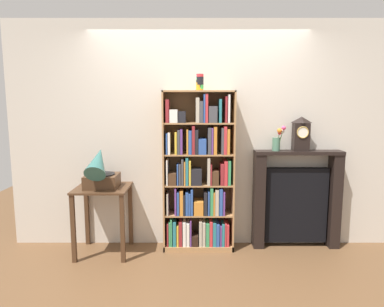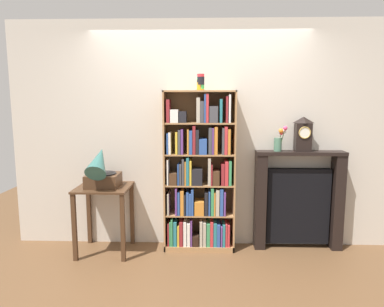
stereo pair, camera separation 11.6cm
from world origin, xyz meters
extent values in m
cube|color=brown|center=(0.00, 0.00, -0.01)|extent=(7.49, 6.40, 0.02)
cube|color=beige|center=(0.04, 0.35, 1.31)|extent=(4.49, 0.08, 2.62)
cube|color=#A87A4C|center=(-0.39, 0.16, 0.91)|extent=(0.02, 0.28, 1.82)
cube|color=#A87A4C|center=(0.39, 0.16, 0.91)|extent=(0.02, 0.28, 1.82)
cube|color=brown|center=(0.00, 0.30, 0.91)|extent=(0.80, 0.01, 1.82)
cube|color=#A87A4C|center=(0.00, 0.16, 1.81)|extent=(0.80, 0.28, 0.02)
cube|color=#A87A4C|center=(0.00, 0.16, 0.03)|extent=(0.80, 0.28, 0.06)
cube|color=maroon|center=(-0.35, 0.14, 0.19)|extent=(0.02, 0.22, 0.27)
cube|color=#388E56|center=(-0.33, 0.14, 0.20)|extent=(0.02, 0.23, 0.28)
cube|color=#388E56|center=(-0.31, 0.15, 0.22)|extent=(0.02, 0.24, 0.32)
cube|color=teal|center=(-0.27, 0.13, 0.20)|extent=(0.04, 0.20, 0.29)
cube|color=gold|center=(-0.24, 0.14, 0.18)|extent=(0.02, 0.21, 0.24)
cube|color=maroon|center=(-0.21, 0.13, 0.20)|extent=(0.04, 0.20, 0.29)
cube|color=white|center=(-0.16, 0.14, 0.20)|extent=(0.04, 0.22, 0.28)
cube|color=white|center=(-0.12, 0.13, 0.20)|extent=(0.03, 0.20, 0.27)
cube|color=#663884|center=(-0.09, 0.12, 0.21)|extent=(0.02, 0.19, 0.30)
cube|color=black|center=(-0.04, 0.12, 0.12)|extent=(0.07, 0.18, 0.12)
cube|color=#B2A893|center=(0.02, 0.14, 0.21)|extent=(0.03, 0.21, 0.30)
cube|color=#B2A893|center=(0.06, 0.14, 0.20)|extent=(0.03, 0.21, 0.28)
cube|color=#388E56|center=(0.10, 0.15, 0.20)|extent=(0.04, 0.23, 0.27)
cube|color=#C63338|center=(0.14, 0.14, 0.20)|extent=(0.03, 0.21, 0.29)
cube|color=teal|center=(0.18, 0.13, 0.20)|extent=(0.04, 0.19, 0.27)
cube|color=#2D519E|center=(0.22, 0.15, 0.19)|extent=(0.04, 0.23, 0.26)
cube|color=#663884|center=(0.26, 0.15, 0.18)|extent=(0.02, 0.24, 0.24)
cube|color=teal|center=(0.28, 0.13, 0.19)|extent=(0.03, 0.19, 0.26)
cube|color=#C63338|center=(0.31, 0.15, 0.20)|extent=(0.02, 0.24, 0.27)
cube|color=#C63338|center=(0.33, 0.14, 0.19)|extent=(0.02, 0.21, 0.26)
cube|color=#A87A4C|center=(0.00, 0.16, 0.42)|extent=(0.77, 0.26, 0.02)
cube|color=#B2A893|center=(-0.35, 0.15, 0.55)|extent=(0.02, 0.24, 0.25)
cube|color=#663884|center=(-0.26, 0.15, 0.58)|extent=(0.02, 0.24, 0.31)
cube|color=#2D519E|center=(-0.23, 0.13, 0.56)|extent=(0.02, 0.19, 0.27)
cube|color=orange|center=(-0.19, 0.13, 0.57)|extent=(0.04, 0.20, 0.28)
cube|color=black|center=(-0.16, 0.13, 0.54)|extent=(0.02, 0.19, 0.24)
cube|color=#2D519E|center=(-0.13, 0.14, 0.56)|extent=(0.03, 0.21, 0.27)
cube|color=#2D519E|center=(-0.10, 0.13, 0.55)|extent=(0.02, 0.20, 0.25)
cube|color=#2D519E|center=(-0.08, 0.14, 0.58)|extent=(0.03, 0.22, 0.30)
cube|color=orange|center=(0.00, 0.13, 0.51)|extent=(0.11, 0.20, 0.16)
cube|color=black|center=(0.08, 0.15, 0.56)|extent=(0.04, 0.24, 0.27)
cube|color=#2D519E|center=(0.11, 0.12, 0.56)|extent=(0.02, 0.18, 0.28)
cube|color=#388E56|center=(0.15, 0.14, 0.58)|extent=(0.03, 0.22, 0.32)
cube|color=orange|center=(0.17, 0.13, 0.56)|extent=(0.02, 0.19, 0.26)
cube|color=#B2A893|center=(0.21, 0.13, 0.57)|extent=(0.04, 0.20, 0.30)
cube|color=#2D519E|center=(0.25, 0.13, 0.58)|extent=(0.04, 0.20, 0.31)
cube|color=#663884|center=(0.29, 0.14, 0.56)|extent=(0.02, 0.22, 0.27)
cube|color=#A87A4C|center=(0.00, 0.16, 0.77)|extent=(0.77, 0.26, 0.02)
cube|color=white|center=(-0.35, 0.15, 0.92)|extent=(0.02, 0.23, 0.28)
cube|color=#472D1C|center=(-0.29, 0.12, 0.84)|extent=(0.09, 0.17, 0.13)
cube|color=#2D519E|center=(-0.23, 0.13, 0.89)|extent=(0.02, 0.19, 0.24)
cube|color=#424247|center=(-0.21, 0.13, 0.89)|extent=(0.02, 0.20, 0.24)
cube|color=#424247|center=(-0.18, 0.14, 0.92)|extent=(0.02, 0.22, 0.29)
cube|color=orange|center=(-0.16, 0.13, 0.91)|extent=(0.02, 0.20, 0.27)
cube|color=teal|center=(-0.13, 0.15, 0.93)|extent=(0.03, 0.23, 0.31)
cube|color=gold|center=(-0.10, 0.15, 0.91)|extent=(0.02, 0.24, 0.28)
cube|color=black|center=(-0.03, 0.13, 0.87)|extent=(0.12, 0.19, 0.18)
cube|color=#B2A893|center=(0.11, 0.13, 0.93)|extent=(0.03, 0.19, 0.31)
cube|color=maroon|center=(0.14, 0.13, 0.89)|extent=(0.02, 0.20, 0.24)
cube|color=#472D1C|center=(0.19, 0.14, 0.86)|extent=(0.07, 0.21, 0.16)
cube|color=maroon|center=(0.26, 0.13, 0.90)|extent=(0.04, 0.19, 0.24)
cube|color=#C63338|center=(0.30, 0.14, 0.91)|extent=(0.04, 0.21, 0.27)
cube|color=#388E56|center=(0.34, 0.14, 0.91)|extent=(0.03, 0.22, 0.28)
cube|color=#A87A4C|center=(0.00, 0.16, 1.11)|extent=(0.77, 0.26, 0.02)
cube|color=#2D519E|center=(-0.35, 0.14, 1.24)|extent=(0.02, 0.21, 0.23)
cube|color=white|center=(-0.33, 0.14, 1.24)|extent=(0.02, 0.21, 0.24)
cube|color=gold|center=(-0.25, 0.14, 1.25)|extent=(0.02, 0.22, 0.24)
cube|color=#424247|center=(-0.22, 0.14, 1.26)|extent=(0.03, 0.21, 0.27)
cube|color=#663884|center=(-0.19, 0.14, 1.26)|extent=(0.03, 0.21, 0.28)
cube|color=orange|center=(-0.13, 0.15, 1.26)|extent=(0.02, 0.24, 0.28)
cube|color=#2D519E|center=(-0.10, 0.13, 1.26)|extent=(0.03, 0.19, 0.26)
cube|color=maroon|center=(-0.06, 0.15, 1.28)|extent=(0.03, 0.24, 0.31)
cube|color=black|center=(-0.02, 0.14, 1.26)|extent=(0.03, 0.21, 0.27)
cube|color=#2D519E|center=(0.04, 0.12, 1.21)|extent=(0.09, 0.18, 0.17)
cube|color=#424247|center=(0.12, 0.13, 1.27)|extent=(0.04, 0.19, 0.29)
cube|color=#663884|center=(0.15, 0.14, 1.27)|extent=(0.02, 0.21, 0.29)
cube|color=orange|center=(0.18, 0.14, 1.27)|extent=(0.04, 0.21, 0.30)
cube|color=#424247|center=(0.26, 0.15, 1.27)|extent=(0.02, 0.23, 0.29)
cube|color=#C63338|center=(0.29, 0.13, 1.28)|extent=(0.03, 0.20, 0.31)
cube|color=orange|center=(0.33, 0.15, 1.26)|extent=(0.03, 0.23, 0.28)
cube|color=#A87A4C|center=(0.00, 0.16, 1.46)|extent=(0.77, 0.26, 0.02)
cube|color=maroon|center=(-0.34, 0.13, 1.60)|extent=(0.04, 0.20, 0.25)
cube|color=white|center=(-0.27, 0.11, 1.54)|extent=(0.09, 0.16, 0.14)
cube|color=black|center=(-0.18, 0.12, 1.53)|extent=(0.08, 0.18, 0.12)
cube|color=#B2A893|center=(-0.01, 0.13, 1.61)|extent=(0.04, 0.20, 0.27)
cube|color=#424247|center=(0.03, 0.14, 1.59)|extent=(0.04, 0.21, 0.23)
cube|color=#2D519E|center=(0.06, 0.13, 1.63)|extent=(0.02, 0.19, 0.31)
cube|color=#C63338|center=(0.08, 0.13, 1.63)|extent=(0.03, 0.19, 0.31)
cube|color=#424247|center=(0.15, 0.12, 1.56)|extent=(0.09, 0.17, 0.18)
cube|color=teal|center=(0.23, 0.13, 1.60)|extent=(0.03, 0.19, 0.26)
cube|color=maroon|center=(0.30, 0.13, 1.61)|extent=(0.02, 0.19, 0.28)
cube|color=white|center=(0.33, 0.13, 1.62)|extent=(0.02, 0.19, 0.30)
cylinder|color=orange|center=(0.01, 0.13, 1.86)|extent=(0.08, 0.08, 0.09)
cylinder|color=green|center=(0.01, 0.13, 1.88)|extent=(0.08, 0.08, 0.09)
cylinder|color=black|center=(0.01, 0.13, 1.89)|extent=(0.08, 0.08, 0.09)
cylinder|color=green|center=(0.01, 0.13, 1.91)|extent=(0.08, 0.08, 0.09)
cylinder|color=black|center=(0.01, 0.13, 1.92)|extent=(0.08, 0.08, 0.09)
cylinder|color=#28B2B7|center=(0.01, 0.13, 1.94)|extent=(0.08, 0.08, 0.09)
cylinder|color=red|center=(0.01, 0.13, 1.96)|extent=(0.08, 0.08, 0.09)
cube|color=#472D1C|center=(-1.07, 0.03, 0.75)|extent=(0.59, 0.55, 0.02)
cube|color=#472D1C|center=(-1.33, -0.21, 0.37)|extent=(0.04, 0.04, 0.74)
cube|color=#472D1C|center=(-0.81, -0.21, 0.37)|extent=(0.04, 0.04, 0.74)
cube|color=#472D1C|center=(-1.33, 0.27, 0.37)|extent=(0.04, 0.04, 0.74)
cube|color=#472D1C|center=(-0.81, 0.27, 0.37)|extent=(0.04, 0.04, 0.74)
cube|color=#472D1C|center=(-1.07, 0.03, 0.83)|extent=(0.35, 0.33, 0.14)
cylinder|color=black|center=(-1.07, 0.03, 0.91)|extent=(0.28, 0.28, 0.01)
cylinder|color=#2D605B|center=(-1.07, -0.02, 0.93)|extent=(0.03, 0.03, 0.06)
cone|color=#2D605B|center=(-1.07, -0.11, 1.08)|extent=(0.23, 0.42, 0.40)
cube|color=black|center=(1.15, 0.20, 1.13)|extent=(1.00, 0.20, 0.04)
cube|color=black|center=(0.71, 0.20, 0.55)|extent=(0.12, 0.18, 1.11)
cube|color=black|center=(1.59, 0.20, 0.55)|extent=(0.12, 0.18, 1.11)
cube|color=black|center=(1.15, 0.24, 0.50)|extent=(0.72, 0.10, 0.88)
cube|color=black|center=(1.16, 0.20, 1.30)|extent=(0.18, 0.13, 0.32)
pyramid|color=black|center=(1.16, 0.20, 1.50)|extent=(0.18, 0.13, 0.07)
cylinder|color=silver|center=(1.16, 0.14, 1.36)|extent=(0.12, 0.01, 0.12)
torus|color=#B79347|center=(1.16, 0.14, 1.36)|extent=(0.13, 0.01, 0.13)
cylinder|color=#4C7A60|center=(0.88, 0.20, 1.22)|extent=(0.09, 0.09, 0.15)
cylinder|color=#4C753D|center=(0.90, 0.19, 1.26)|extent=(0.03, 0.04, 0.19)
sphere|color=red|center=(0.91, 0.17, 1.35)|extent=(0.04, 0.04, 0.04)
cylinder|color=#4C753D|center=(0.92, 0.20, 1.27)|extent=(0.05, 0.01, 0.21)
sphere|color=silver|center=(0.95, 0.19, 1.37)|extent=(0.05, 0.05, 0.05)
cylinder|color=#4C753D|center=(0.90, 0.18, 1.27)|extent=(0.02, 0.04, 0.22)
sphere|color=orange|center=(0.91, 0.16, 1.38)|extent=(0.05, 0.05, 0.05)
cylinder|color=#4C753D|center=(0.93, 0.17, 1.29)|extent=(0.05, 0.05, 0.25)
sphere|color=#EA4275|center=(0.95, 0.14, 1.41)|extent=(0.05, 0.05, 0.05)
camera|label=1|loc=(-0.07, -3.76, 1.69)|focal=32.81mm
camera|label=2|loc=(0.04, -3.76, 1.69)|focal=32.81mm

